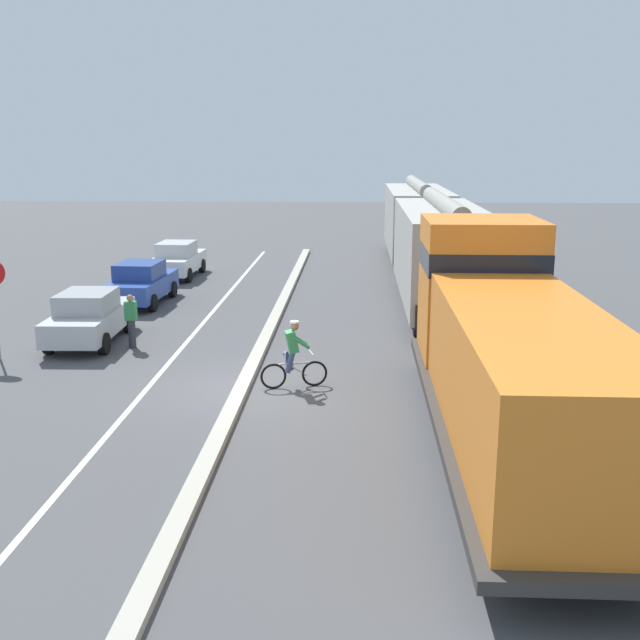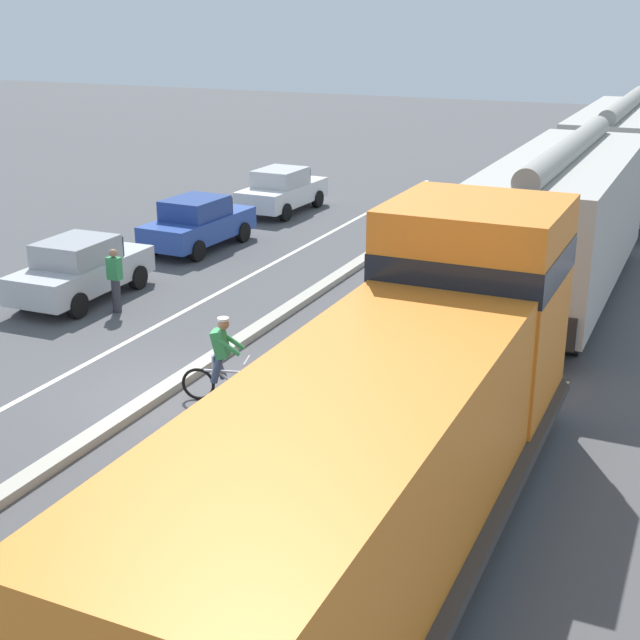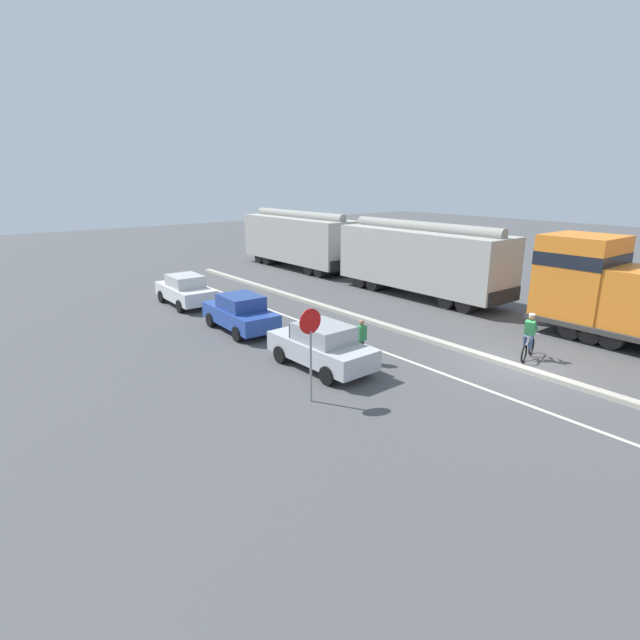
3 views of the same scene
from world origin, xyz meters
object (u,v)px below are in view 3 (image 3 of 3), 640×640
object	(u,v)px
parked_car_white	(185,290)
cyclist	(529,338)
parked_car_silver	(321,346)
parked_car_blue	(240,313)
stop_sign	(310,337)
pedestrian_by_cars	(361,340)
hopper_car_lead	(421,260)
hopper_car_middle	(299,240)

from	to	relation	value
parked_car_white	cyclist	size ratio (longest dim) A/B	2.48
parked_car_silver	cyclist	bearing A→B (deg)	-31.36
parked_car_blue	parked_car_white	distance (m)	5.80
parked_car_silver	stop_sign	size ratio (longest dim) A/B	1.47
cyclist	stop_sign	distance (m)	8.87
cyclist	pedestrian_by_cars	bearing A→B (deg)	145.55
hopper_car_lead	parked_car_silver	bearing A→B (deg)	-155.36
hopper_car_lead	stop_sign	distance (m)	14.93
hopper_car_lead	parked_car_blue	distance (m)	11.29
parked_car_silver	parked_car_blue	xyz separation A→B (m)	(-0.01, 5.68, 0.00)
parked_car_silver	parked_car_blue	size ratio (longest dim) A/B	1.00
hopper_car_lead	stop_sign	xyz separation A→B (m)	(-13.15, -7.06, -0.05)
stop_sign	pedestrian_by_cars	xyz separation A→B (m)	(3.39, 1.44, -1.18)
parked_car_blue	hopper_car_middle	bearing A→B (deg)	44.62
hopper_car_middle	cyclist	bearing A→B (deg)	-102.53
hopper_car_lead	parked_car_white	distance (m)	12.93
parked_car_blue	pedestrian_by_cars	size ratio (longest dim) A/B	2.63
parked_car_white	stop_sign	world-z (taller)	stop_sign
hopper_car_lead	parked_car_white	bearing A→B (deg)	150.51
pedestrian_by_cars	stop_sign	bearing A→B (deg)	-157.05
pedestrian_by_cars	hopper_car_lead	bearing A→B (deg)	29.97
parked_car_silver	stop_sign	bearing A→B (deg)	-135.31
hopper_car_middle	parked_car_white	bearing A→B (deg)	-154.82
hopper_car_middle	hopper_car_lead	bearing A→B (deg)	-90.00
hopper_car_middle	parked_car_white	distance (m)	12.44
cyclist	stop_sign	world-z (taller)	stop_sign
parked_car_white	pedestrian_by_cars	size ratio (longest dim) A/B	2.62
parked_car_white	stop_sign	xyz separation A→B (m)	(-1.95, -13.40, 1.21)
stop_sign	parked_car_blue	bearing A→B (deg)	75.69
parked_car_white	stop_sign	size ratio (longest dim) A/B	1.47
parked_car_silver	hopper_car_lead	bearing A→B (deg)	24.64
pedestrian_by_cars	parked_car_white	bearing A→B (deg)	96.87
hopper_car_middle	parked_car_blue	distance (m)	15.80
hopper_car_middle	parked_car_silver	xyz separation A→B (m)	(-11.20, -16.74, -1.26)
parked_car_blue	cyclist	size ratio (longest dim) A/B	2.49
cyclist	parked_car_white	bearing A→B (deg)	113.03
parked_car_blue	cyclist	bearing A→B (deg)	-55.77
hopper_car_lead	parked_car_silver	distance (m)	12.39
cyclist	pedestrian_by_cars	distance (m)	6.24
parked_car_white	pedestrian_by_cars	distance (m)	12.05
hopper_car_lead	parked_car_blue	xyz separation A→B (m)	(-11.21, 0.54, -1.26)
parked_car_white	stop_sign	bearing A→B (deg)	-98.28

